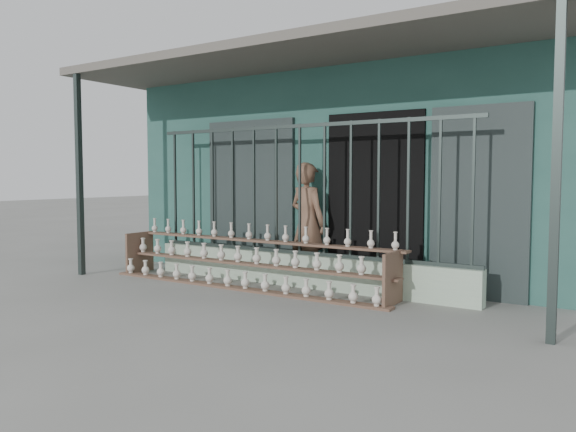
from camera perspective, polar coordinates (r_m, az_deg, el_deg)
The scene contains 6 objects.
ground at distance 6.84m, azimuth -4.60°, elevation -8.88°, with size 60.00×60.00×0.00m, color slate.
workshop_building at distance 10.35m, azimuth 9.79°, elevation 4.49°, with size 7.40×6.60×3.21m.
parapet_wall at distance 7.85m, azimuth 1.19°, elevation -5.52°, with size 5.00×0.20×0.45m, color #AEC9AC.
security_fence at distance 7.74m, azimuth 1.20°, elevation 2.71°, with size 5.00×0.04×1.80m.
shelf_rack at distance 7.83m, azimuth -4.22°, elevation -4.53°, with size 4.50×0.68×0.85m.
elderly_woman at distance 8.03m, azimuth 2.01°, elevation -0.71°, with size 0.63×0.41×1.73m, color brown.
Camera 1 is at (4.06, -5.29, 1.53)m, focal length 35.00 mm.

